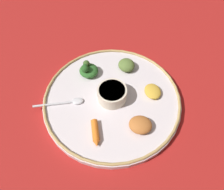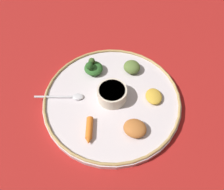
% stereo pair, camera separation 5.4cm
% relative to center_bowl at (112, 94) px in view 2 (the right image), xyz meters
% --- Properties ---
extents(ground_plane, '(2.40, 2.40, 0.00)m').
position_rel_center_bowl_xyz_m(ground_plane, '(0.00, 0.00, -0.04)').
color(ground_plane, maroon).
extents(platter, '(0.42, 0.42, 0.02)m').
position_rel_center_bowl_xyz_m(platter, '(0.00, 0.00, -0.03)').
color(platter, silver).
rests_on(platter, ground_plane).
extents(platter_rim, '(0.41, 0.41, 0.01)m').
position_rel_center_bowl_xyz_m(platter_rim, '(0.00, 0.00, -0.02)').
color(platter_rim, tan).
rests_on(platter_rim, platter).
extents(center_bowl, '(0.09, 0.09, 0.04)m').
position_rel_center_bowl_xyz_m(center_bowl, '(0.00, 0.00, 0.00)').
color(center_bowl, beige).
rests_on(center_bowl, platter).
extents(spoon, '(0.13, 0.10, 0.01)m').
position_rel_center_bowl_xyz_m(spoon, '(0.11, -0.08, -0.02)').
color(spoon, silver).
rests_on(spoon, platter).
extents(greens_pile, '(0.08, 0.08, 0.05)m').
position_rel_center_bowl_xyz_m(greens_pile, '(-0.01, -0.12, -0.00)').
color(greens_pile, '#2D6628').
rests_on(greens_pile, platter).
extents(carrot_near_spoon, '(0.06, 0.07, 0.02)m').
position_rel_center_bowl_xyz_m(carrot_near_spoon, '(0.12, 0.05, -0.01)').
color(carrot_near_spoon, orange).
rests_on(carrot_near_spoon, platter).
extents(mound_collards, '(0.06, 0.06, 0.03)m').
position_rel_center_bowl_xyz_m(mound_collards, '(-0.12, -0.05, -0.01)').
color(mound_collards, '#567033').
rests_on(mound_collards, platter).
extents(mound_lentil_yellow, '(0.07, 0.08, 0.02)m').
position_rel_center_bowl_xyz_m(mound_lentil_yellow, '(-0.10, 0.08, -0.01)').
color(mound_lentil_yellow, gold).
rests_on(mound_lentil_yellow, platter).
extents(mound_chickpea, '(0.08, 0.08, 0.03)m').
position_rel_center_bowl_xyz_m(mound_chickpea, '(0.02, 0.12, -0.01)').
color(mound_chickpea, '#B2662D').
rests_on(mound_chickpea, platter).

